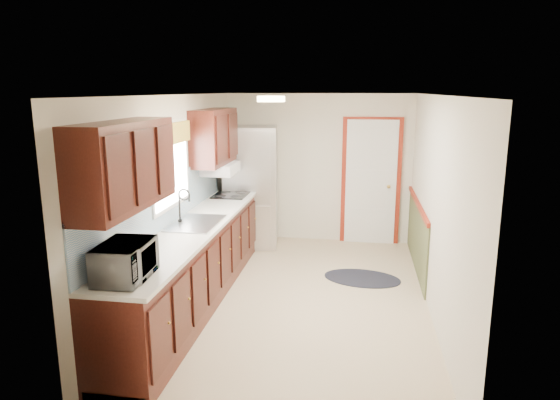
% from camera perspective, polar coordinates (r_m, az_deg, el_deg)
% --- Properties ---
extents(room_shell, '(3.20, 5.20, 2.52)m').
position_cam_1_polar(room_shell, '(5.73, 2.32, -0.18)').
color(room_shell, tan).
rests_on(room_shell, ground).
extents(kitchen_run, '(0.63, 4.00, 2.20)m').
position_cam_1_polar(kitchen_run, '(5.83, -10.25, -4.13)').
color(kitchen_run, '#33100B').
rests_on(kitchen_run, ground).
extents(back_wall_trim, '(1.12, 2.30, 2.08)m').
position_cam_1_polar(back_wall_trim, '(7.92, 11.37, 0.84)').
color(back_wall_trim, maroon).
rests_on(back_wall_trim, ground).
extents(ceiling_fixture, '(0.30, 0.30, 0.06)m').
position_cam_1_polar(ceiling_fixture, '(5.43, -1.03, 11.48)').
color(ceiling_fixture, '#FFD88C').
rests_on(ceiling_fixture, room_shell).
extents(microwave, '(0.33, 0.57, 0.37)m').
position_cam_1_polar(microwave, '(4.26, -17.32, -6.27)').
color(microwave, white).
rests_on(microwave, kitchen_run).
extents(refrigerator, '(0.88, 0.84, 1.90)m').
position_cam_1_polar(refrigerator, '(7.93, -3.27, 1.54)').
color(refrigerator, '#B7B7BC').
rests_on(refrigerator, ground).
extents(rug, '(1.10, 0.80, 0.01)m').
position_cam_1_polar(rug, '(6.80, 9.37, -8.81)').
color(rug, black).
rests_on(rug, ground).
extents(cooktop, '(0.48, 0.57, 0.02)m').
position_cam_1_polar(cooktop, '(7.35, -5.64, 0.60)').
color(cooktop, black).
rests_on(cooktop, kitchen_run).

